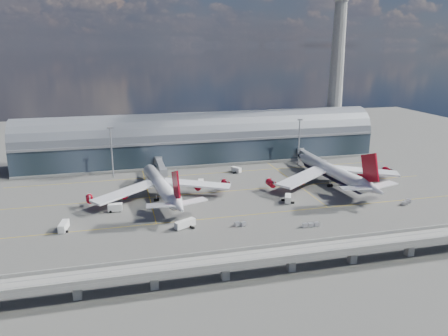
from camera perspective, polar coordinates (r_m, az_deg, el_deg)
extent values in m
plane|color=#474744|center=(180.86, 1.99, -5.02)|extent=(500.00, 500.00, 0.00)
cube|color=gold|center=(171.94, 2.92, -6.16)|extent=(200.00, 0.25, 0.01)
cube|color=gold|center=(199.01, 0.39, -3.05)|extent=(200.00, 0.25, 0.01)
cube|color=gold|center=(226.82, -1.51, -0.69)|extent=(200.00, 0.25, 0.01)
cube|color=gold|center=(203.10, -9.94, -2.90)|extent=(0.25, 80.00, 0.01)
cube|color=gold|center=(218.86, 8.64, -1.48)|extent=(0.25, 80.00, 0.01)
cube|color=#1E2A32|center=(251.54, -2.93, 2.59)|extent=(200.00, 28.00, 14.00)
cylinder|color=slate|center=(250.05, -2.95, 4.15)|extent=(200.00, 28.00, 28.00)
cube|color=gray|center=(236.63, -2.28, 3.50)|extent=(200.00, 1.00, 1.20)
cube|color=gray|center=(253.07, -2.91, 1.18)|extent=(200.00, 30.00, 1.20)
cube|color=gray|center=(285.23, 13.88, 3.10)|extent=(18.00, 18.00, 8.00)
cone|color=gray|center=(279.49, 14.44, 11.33)|extent=(10.00, 10.00, 90.00)
cube|color=gray|center=(131.16, 8.82, -10.98)|extent=(220.00, 8.50, 1.20)
cube|color=gray|center=(127.41, 9.55, -11.30)|extent=(220.00, 0.40, 1.20)
cube|color=gray|center=(133.98, 8.17, -9.83)|extent=(220.00, 0.40, 1.20)
cube|color=gray|center=(129.64, 9.10, -11.01)|extent=(220.00, 0.12, 0.12)
cube|color=gray|center=(132.11, 8.58, -10.45)|extent=(220.00, 0.12, 0.12)
cube|color=gray|center=(124.35, -18.64, -14.84)|extent=(2.20, 2.20, 5.00)
cube|color=gray|center=(123.95, -9.11, -14.26)|extent=(2.20, 2.20, 5.00)
cube|color=gray|center=(126.74, 0.17, -13.32)|extent=(2.20, 2.20, 5.00)
cube|color=gray|center=(132.53, 8.77, -12.14)|extent=(2.20, 2.20, 5.00)
cube|color=gray|center=(140.94, 16.43, -10.86)|extent=(2.20, 2.20, 5.00)
cube|color=gray|center=(151.54, 23.06, -9.58)|extent=(2.20, 2.20, 5.00)
cylinder|color=gray|center=(223.38, -14.44, 1.88)|extent=(0.70, 0.70, 25.00)
cube|color=gray|center=(220.80, -14.67, 5.08)|extent=(3.00, 0.40, 1.00)
cylinder|color=gray|center=(243.72, 9.76, 3.28)|extent=(0.70, 0.70, 25.00)
cube|color=gray|center=(241.36, 9.90, 6.23)|extent=(3.00, 0.40, 1.00)
cylinder|color=white|center=(191.00, -8.24, -2.21)|extent=(11.57, 49.62, 5.94)
cone|color=white|center=(216.76, -9.85, -0.12)|extent=(6.76, 8.06, 5.94)
cone|color=white|center=(163.83, -5.96, -4.93)|extent=(7.19, 11.75, 5.94)
cube|color=#9F0615|center=(163.97, -6.29, -2.20)|extent=(1.92, 11.11, 12.30)
cube|color=white|center=(186.99, -12.76, -3.08)|extent=(28.87, 23.12, 2.40)
cube|color=white|center=(193.24, -3.61, -2.10)|extent=(30.59, 17.84, 2.40)
cylinder|color=#9F0615|center=(189.20, -12.98, -3.41)|extent=(3.49, 4.95, 2.97)
cylinder|color=#9F0615|center=(188.08, -17.15, -3.83)|extent=(3.49, 4.95, 2.97)
cylinder|color=#9F0615|center=(195.61, -3.60, -2.39)|extent=(3.49, 4.95, 2.97)
cylinder|color=#9F0615|center=(199.89, 0.18, -1.96)|extent=(3.49, 4.95, 2.97)
cylinder|color=gray|center=(208.54, -9.25, -1.97)|extent=(0.46, 0.46, 2.79)
cylinder|color=gray|center=(188.37, -8.82, -3.90)|extent=(0.56, 0.56, 2.79)
cylinder|color=gray|center=(189.57, -7.06, -3.70)|extent=(0.56, 0.56, 2.79)
cylinder|color=black|center=(188.66, -8.81, -4.15)|extent=(2.19, 1.62, 1.39)
cylinder|color=black|center=(189.87, -7.05, -3.95)|extent=(2.19, 1.62, 1.39)
cylinder|color=white|center=(214.47, 13.94, -0.39)|extent=(10.01, 51.48, 6.14)
cone|color=white|center=(238.29, 10.28, 1.42)|extent=(6.76, 8.91, 6.14)
cone|color=white|center=(190.16, 18.88, -2.58)|extent=(7.08, 13.13, 6.14)
cube|color=#9F0615|center=(190.33, 18.52, 0.00)|extent=(1.70, 12.67, 14.01)
cube|color=white|center=(204.72, 10.31, -1.19)|extent=(31.49, 24.23, 2.62)
cube|color=white|center=(222.20, 17.83, -0.36)|extent=(32.63, 20.55, 2.62)
cylinder|color=black|center=(214.93, 13.91, -0.82)|extent=(8.69, 46.18, 5.22)
cylinder|color=#9F0615|center=(206.75, 9.85, -1.55)|extent=(3.78, 5.53, 3.39)
cylinder|color=#9F0615|center=(200.38, 6.14, -1.96)|extent=(3.78, 5.53, 3.39)
cylinder|color=#9F0615|center=(224.69, 17.60, -0.67)|extent=(3.78, 5.53, 3.39)
cylinder|color=#9F0615|center=(233.50, 20.53, -0.33)|extent=(3.78, 5.53, 3.39)
cylinder|color=gray|center=(230.49, 11.49, -0.33)|extent=(0.53, 0.53, 3.17)
cylinder|color=gray|center=(210.61, 13.68, -1.99)|extent=(0.63, 0.63, 3.17)
cylinder|color=gray|center=(214.20, 15.22, -1.80)|extent=(0.63, 0.63, 3.17)
cylinder|color=black|center=(210.91, 13.67, -2.25)|extent=(2.44, 1.76, 1.59)
cylinder|color=black|center=(214.49, 15.20, -2.06)|extent=(2.44, 1.76, 1.59)
cube|color=gray|center=(223.26, -8.27, 0.27)|extent=(3.00, 24.00, 3.00)
cube|color=gray|center=(211.77, -7.92, -0.57)|extent=(3.60, 3.60, 3.40)
cylinder|color=gray|center=(234.81, -8.59, 1.03)|extent=(4.40, 4.40, 4.00)
cylinder|color=gray|center=(212.77, -7.88, -1.47)|extent=(0.50, 0.50, 3.40)
cylinder|color=black|center=(213.17, -7.87, -1.82)|extent=(1.40, 0.80, 0.80)
cube|color=gray|center=(243.05, 11.25, 1.40)|extent=(3.00, 28.00, 3.00)
cube|color=gray|center=(230.92, 12.72, 0.56)|extent=(3.60, 3.60, 3.40)
cylinder|color=gray|center=(255.37, 9.93, 2.16)|extent=(4.40, 4.40, 4.00)
cylinder|color=gray|center=(231.84, 12.67, -0.27)|extent=(0.50, 0.50, 3.40)
cylinder|color=black|center=(232.20, 12.65, -0.59)|extent=(1.40, 0.80, 0.80)
cube|color=silver|center=(167.80, -20.21, -7.13)|extent=(3.46, 7.51, 2.69)
cylinder|color=black|center=(170.39, -20.22, -7.21)|extent=(2.69, 1.32, 0.93)
cylinder|color=black|center=(166.10, -20.12, -7.80)|extent=(2.69, 1.32, 0.93)
cube|color=silver|center=(180.01, -14.04, -5.01)|extent=(5.71, 2.91, 2.89)
cylinder|color=black|center=(180.55, -13.45, -5.34)|extent=(1.18, 2.84, 1.00)
cylinder|color=black|center=(180.38, -14.58, -5.43)|extent=(1.18, 2.84, 1.00)
cube|color=silver|center=(160.38, -5.11, -7.25)|extent=(8.22, 5.65, 2.61)
cylinder|color=black|center=(160.14, -4.22, -7.72)|extent=(1.93, 2.65, 0.90)
cylinder|color=black|center=(161.58, -5.98, -7.54)|extent=(1.93, 2.65, 0.90)
cube|color=silver|center=(186.74, 8.35, -3.96)|extent=(4.72, 6.78, 2.75)
cylinder|color=black|center=(188.48, 7.90, -4.14)|extent=(2.80, 1.91, 0.95)
cylinder|color=black|center=(185.83, 8.78, -4.47)|extent=(2.80, 1.91, 0.95)
cube|color=silver|center=(205.33, -3.05, -1.97)|extent=(3.58, 5.78, 2.79)
cylinder|color=black|center=(207.21, -3.23, -2.17)|extent=(2.83, 1.53, 0.97)
cylinder|color=black|center=(204.21, -2.85, -2.43)|extent=(2.83, 1.53, 0.97)
cube|color=silver|center=(228.06, 1.59, -0.20)|extent=(4.95, 5.98, 2.47)
cylinder|color=black|center=(230.04, 1.72, -0.34)|extent=(2.46, 2.01, 0.86)
cylinder|color=black|center=(226.69, 1.45, -0.58)|extent=(2.46, 2.01, 0.86)
cube|color=gray|center=(161.64, 1.72, -7.54)|extent=(2.40, 1.85, 0.27)
cube|color=silver|center=(161.36, 1.72, -7.30)|extent=(2.03, 1.68, 1.34)
cube|color=gray|center=(161.81, 2.55, -7.52)|extent=(2.40, 1.85, 0.27)
cube|color=silver|center=(161.53, 2.55, -7.29)|extent=(2.03, 1.68, 1.34)
cube|color=gray|center=(163.31, 10.52, -7.56)|extent=(2.11, 1.45, 0.26)
cube|color=silver|center=(163.05, 10.54, -7.34)|extent=(1.76, 1.35, 1.29)
cube|color=gray|center=(164.15, 11.25, -7.48)|extent=(2.11, 1.45, 0.26)
cube|color=silver|center=(163.88, 11.26, -7.26)|extent=(1.76, 1.35, 1.29)
cube|color=gray|center=(165.01, 11.97, -7.39)|extent=(2.11, 1.45, 0.26)
cube|color=silver|center=(164.75, 11.98, -7.17)|extent=(1.76, 1.35, 1.29)
cube|color=gray|center=(196.65, 22.42, -4.46)|extent=(2.49, 2.23, 0.26)
cube|color=silver|center=(196.42, 22.44, -4.27)|extent=(2.14, 1.98, 1.30)
cube|color=gray|center=(198.62, 22.69, -4.29)|extent=(2.49, 2.23, 0.26)
cube|color=silver|center=(198.39, 22.71, -4.10)|extent=(2.14, 1.98, 1.30)
cube|color=gray|center=(200.59, 22.95, -4.13)|extent=(2.49, 2.23, 0.26)
cube|color=silver|center=(200.37, 22.97, -3.94)|extent=(2.14, 1.98, 1.30)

